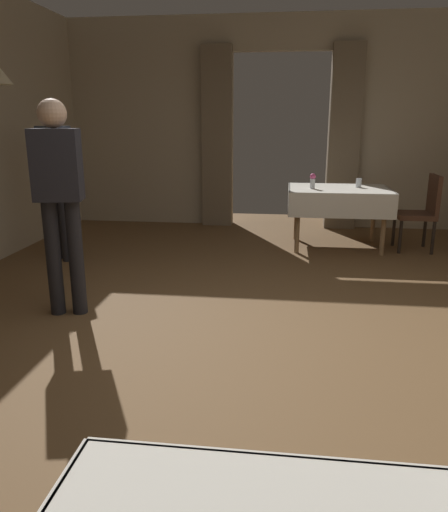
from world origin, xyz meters
TOP-DOWN VIEW (x-y plane):
  - ground at (0.00, 0.00)m, footprint 10.08×10.08m
  - wall_back at (0.00, 4.18)m, footprint 6.40×0.27m
  - dining_table_mid at (0.77, 2.88)m, footprint 1.24×0.94m
  - chair_mid_right at (1.77, 2.85)m, footprint 0.44×0.44m
  - flower_vase_mid at (0.44, 2.78)m, footprint 0.07×0.07m
  - glass_mid_b at (1.01, 2.98)m, footprint 0.07×0.07m
  - person_waiter_by_doorway at (-1.65, 0.33)m, footprint 0.40×0.29m
  - person_diner_standing_aside at (-2.42, 1.89)m, footprint 0.42×0.38m

SIDE VIEW (x-z plane):
  - ground at x=0.00m, z-range 0.00..0.00m
  - chair_mid_right at x=1.77m, z-range 0.05..0.98m
  - dining_table_mid at x=0.77m, z-range 0.27..1.02m
  - glass_mid_b at x=1.01m, z-range 0.75..0.86m
  - flower_vase_mid at x=0.44m, z-range 0.76..0.94m
  - person_waiter_by_doorway at x=-1.65m, z-range 0.16..1.88m
  - person_diner_standing_aside at x=-2.42m, z-range 0.16..1.88m
  - wall_back at x=0.00m, z-range 0.02..3.02m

